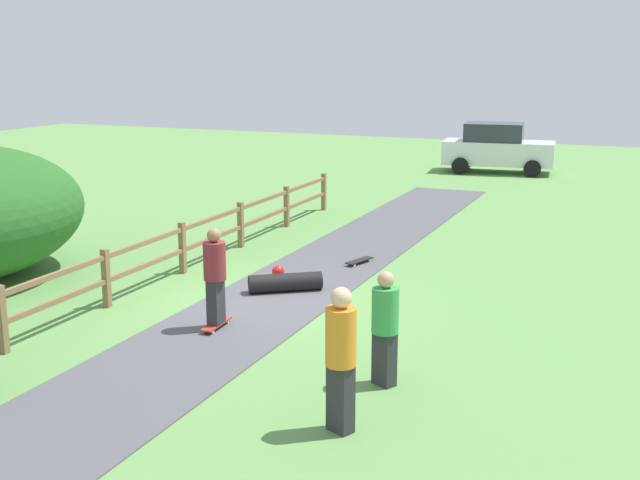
{
  "coord_description": "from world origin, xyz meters",
  "views": [
    {
      "loc": [
        6.63,
        -12.93,
        4.59
      ],
      "look_at": [
        0.55,
        1.33,
        1.0
      ],
      "focal_mm": 45.6,
      "sensor_mm": 36.0,
      "label": 1
    }
  ],
  "objects": [
    {
      "name": "skater_riding",
      "position": [
        -0.13,
        -1.57,
        0.98
      ],
      "size": [
        0.4,
        0.81,
        1.73
      ],
      "color": "#B23326",
      "rests_on": "asphalt_path"
    },
    {
      "name": "skater_fallen",
      "position": [
        -0.02,
        0.91,
        0.2
      ],
      "size": [
        1.37,
        1.37,
        0.36
      ],
      "color": "black",
      "rests_on": "asphalt_path"
    },
    {
      "name": "skateboard_loose",
      "position": [
        0.6,
        3.43,
        0.09
      ],
      "size": [
        0.42,
        0.82,
        0.08
      ],
      "color": "black",
      "rests_on": "asphalt_path"
    },
    {
      "name": "wooden_fence",
      "position": [
        -2.6,
        0.0,
        0.67
      ],
      "size": [
        0.12,
        18.12,
        1.1
      ],
      "color": "olive",
      "rests_on": "ground_plane"
    },
    {
      "name": "asphalt_path",
      "position": [
        0.0,
        0.0,
        0.01
      ],
      "size": [
        2.4,
        28.0,
        0.02
      ],
      "primitive_type": "cube",
      "color": "#515156",
      "rests_on": "ground_plane"
    },
    {
      "name": "parked_car_white",
      "position": [
        0.6,
        18.8,
        0.96
      ],
      "size": [
        4.36,
        2.35,
        1.92
      ],
      "color": "silver",
      "rests_on": "ground_plane"
    },
    {
      "name": "ground_plane",
      "position": [
        0.0,
        0.0,
        0.0
      ],
      "size": [
        60.0,
        60.0,
        0.0
      ],
      "primitive_type": "plane",
      "color": "#60934C"
    },
    {
      "name": "bystander_green",
      "position": [
        3.25,
        -2.69,
        0.91
      ],
      "size": [
        0.51,
        0.51,
        1.66
      ],
      "color": "#2D2D33",
      "rests_on": "ground_plane"
    },
    {
      "name": "bystander_orange",
      "position": [
        3.22,
        -4.28,
        1.03
      ],
      "size": [
        0.5,
        0.5,
        1.86
      ],
      "color": "#2D2D33",
      "rests_on": "ground_plane"
    }
  ]
}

